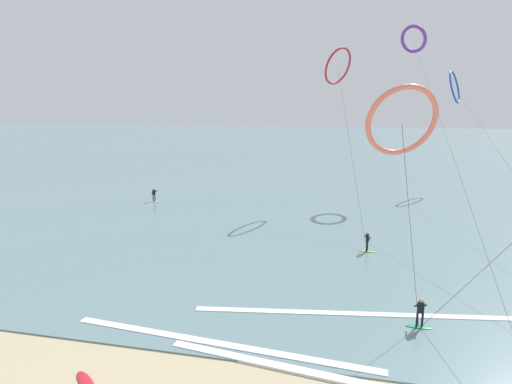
# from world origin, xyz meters

# --- Properties ---
(sea_water) EXTENTS (400.00, 200.00, 0.08)m
(sea_water) POSITION_xyz_m (0.00, 106.56, 0.04)
(sea_water) COLOR slate
(sea_water) RESTS_ON ground
(surfer_lime) EXTENTS (1.40, 0.63, 1.70)m
(surfer_lime) POSITION_xyz_m (8.98, 23.29, 0.82)
(surfer_lime) COLOR #8CC62D
(surfer_lime) RESTS_ON ground
(surfer_emerald) EXTENTS (1.40, 0.60, 1.70)m
(surfer_emerald) POSITION_xyz_m (11.29, 11.60, 0.82)
(surfer_emerald) COLOR #199351
(surfer_emerald) RESTS_ON ground
(surfer_ivory) EXTENTS (1.40, 0.69, 1.70)m
(surfer_ivory) POSITION_xyz_m (-16.10, 36.24, 0.82)
(surfer_ivory) COLOR silver
(surfer_ivory) RESTS_ON ground
(kite_crimson) EXTENTS (5.47, 21.23, 18.53)m
(kite_crimson) POSITION_xyz_m (5.56, 42.12, 16.34)
(kite_crimson) COLOR red
(kite_crimson) RESTS_ON ground
(kite_coral) EXTENTS (4.06, 2.70, 13.06)m
(kite_coral) POSITION_xyz_m (9.62, 11.55, 11.23)
(kite_coral) COLOR #EA7260
(kite_coral) RESTS_ON ground
(kite_cobalt) EXTENTS (3.32, 49.07, 16.65)m
(kite_cobalt) POSITION_xyz_m (21.58, 55.01, 14.25)
(kite_cobalt) COLOR #2647B7
(kite_cobalt) RESTS_ON ground
(kite_violet) EXTENTS (3.89, 40.81, 22.16)m
(kite_violet) POSITION_xyz_m (15.00, 50.69, 20.30)
(kite_violet) COLOR purple
(kite_violet) RESTS_ON ground
(surfboard_spare) EXTENTS (1.81, 1.59, 0.20)m
(surfboard_spare) POSITION_xyz_m (-3.84, 3.67, 0.04)
(surfboard_spare) COLOR red
(surfboard_spare) RESTS_ON ground
(wave_crest_near) EXTENTS (11.72, 2.04, 0.12)m
(wave_crest_near) POSITION_xyz_m (4.66, 6.50, 0.06)
(wave_crest_near) COLOR white
(wave_crest_near) RESTS_ON ground
(wave_crest_mid) EXTENTS (16.53, 1.90, 0.12)m
(wave_crest_mid) POSITION_xyz_m (1.03, 7.71, 0.06)
(wave_crest_mid) COLOR white
(wave_crest_mid) RESTS_ON ground
(wave_crest_far) EXTENTS (19.49, 3.35, 0.12)m
(wave_crest_far) POSITION_xyz_m (8.34, 12.42, 0.06)
(wave_crest_far) COLOR white
(wave_crest_far) RESTS_ON ground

